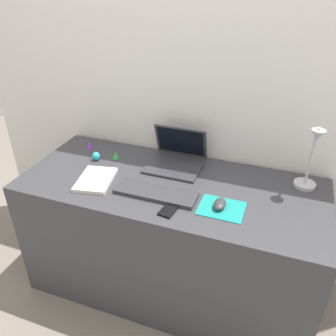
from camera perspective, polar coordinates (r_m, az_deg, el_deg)
ground_plane at (r=2.30m, az=0.37°, el=-18.19°), size 6.00×6.00×0.00m
back_wall at (r=2.07m, az=3.98°, el=4.98°), size 2.78×0.05×1.67m
desk at (r=2.03m, az=0.41°, el=-11.31°), size 1.58×0.67×0.74m
laptop at (r=1.95m, az=1.41°, el=1.98°), size 0.30×0.28×0.21m
keyboard at (r=1.72m, az=-2.02°, el=-4.09°), size 0.41×0.13×0.02m
mousepad at (r=1.65m, az=8.74°, el=-6.53°), size 0.21×0.17×0.00m
mouse at (r=1.64m, az=8.48°, el=-5.84°), size 0.06×0.10×0.03m
cell_phone at (r=1.62m, az=0.31°, el=-6.68°), size 0.08×0.14×0.01m
desk_lamp at (r=1.81m, az=22.34°, el=1.10°), size 0.11×0.17×0.36m
notebook_pad at (r=1.86m, az=-11.75°, el=-1.88°), size 0.21×0.27×0.02m
toy_figurine_purple at (r=2.20m, az=-12.75°, el=3.69°), size 0.04×0.04×0.04m
toy_figurine_cyan at (r=2.05m, az=-11.69°, el=1.91°), size 0.04×0.04×0.05m
toy_figurine_green at (r=2.05m, az=-8.55°, el=2.08°), size 0.04×0.04×0.04m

